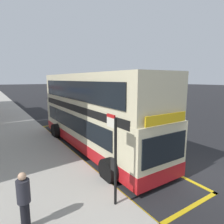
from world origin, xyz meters
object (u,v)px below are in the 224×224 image
object	(u,v)px
double_decker_bus	(94,114)
parked_car_maroon_far	(56,94)
parked_car_white_kerbside	(78,99)
parked_car_white_across	(95,103)
bus_stop_sign	(114,154)
pedestrian_waiting_near_sign	(24,199)

from	to	relation	value
double_decker_bus	parked_car_maroon_far	xyz separation A→B (m)	(7.53, 32.66, -1.27)
parked_car_white_kerbside	parked_car_white_across	distance (m)	6.50
bus_stop_sign	parked_car_white_kerbside	bearing A→B (deg)	69.23
double_decker_bus	parked_car_maroon_far	world-z (taller)	double_decker_bus
parked_car_maroon_far	bus_stop_sign	bearing A→B (deg)	-101.42
bus_stop_sign	parked_car_white_kerbside	xyz separation A→B (m)	(9.60, 25.30, -1.02)
double_decker_bus	pedestrian_waiting_near_sign	bearing A→B (deg)	-133.12
pedestrian_waiting_near_sign	double_decker_bus	bearing A→B (deg)	46.88
double_decker_bus	pedestrian_waiting_near_sign	xyz separation A→B (m)	(-4.66, -4.98, -1.06)
parked_car_maroon_far	parked_car_white_kerbside	bearing A→B (deg)	-87.26
parked_car_white_across	pedestrian_waiting_near_sign	bearing A→B (deg)	-122.40
double_decker_bus	parked_car_maroon_far	distance (m)	33.54
parked_car_white_kerbside	pedestrian_waiting_near_sign	size ratio (longest dim) A/B	2.61
bus_stop_sign	parked_car_white_across	xyz separation A→B (m)	(9.35, 18.80, -1.02)
parked_car_white_kerbside	pedestrian_waiting_near_sign	bearing A→B (deg)	-115.29
parked_car_white_kerbside	double_decker_bus	bearing A→B (deg)	-109.90
parked_car_white_across	parked_car_maroon_far	bearing A→B (deg)	89.76
parked_car_white_kerbside	parked_car_white_across	world-z (taller)	same
parked_car_white_kerbside	pedestrian_waiting_near_sign	xyz separation A→B (m)	(-12.18, -24.92, 0.21)
parked_car_white_across	pedestrian_waiting_near_sign	world-z (taller)	pedestrian_waiting_near_sign
parked_car_maroon_far	pedestrian_waiting_near_sign	world-z (taller)	pedestrian_waiting_near_sign
parked_car_white_across	double_decker_bus	bearing A→B (deg)	-117.87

